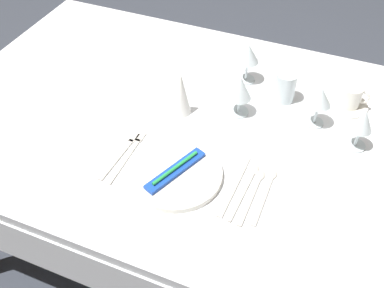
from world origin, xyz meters
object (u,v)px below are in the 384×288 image
at_px(dinner_knife, 234,187).
at_px(wine_glass_left, 320,98).
at_px(fork_inner, 121,153).
at_px(coffee_cup_left, 350,95).
at_px(toothbrush_package, 176,170).
at_px(wine_glass_centre, 248,55).
at_px(wine_glass_far, 363,123).
at_px(spoon_tea, 267,189).
at_px(dinner_plate, 176,174).
at_px(spoon_soup, 247,185).
at_px(wine_glass_right, 240,90).
at_px(napkin_folded, 181,93).
at_px(spoon_dessert, 254,190).
at_px(fork_outer, 128,155).
at_px(drink_tumbler, 285,88).

bearing_deg(dinner_knife, wine_glass_left, 66.45).
distance_m(fork_inner, coffee_cup_left, 0.77).
xyz_separation_m(toothbrush_package, wine_glass_centre, (0.05, 0.52, 0.08)).
bearing_deg(wine_glass_far, spoon_tea, -126.97).
bearing_deg(fork_inner, wine_glass_left, 35.11).
distance_m(dinner_knife, wine_glass_left, 0.40).
bearing_deg(wine_glass_centre, toothbrush_package, -95.16).
distance_m(dinner_plate, spoon_soup, 0.20).
distance_m(wine_glass_right, napkin_folded, 0.19).
bearing_deg(dinner_knife, spoon_dessert, 12.03).
bearing_deg(wine_glass_right, coffee_cup_left, 27.25).
xyz_separation_m(fork_inner, wine_glass_left, (0.51, 0.36, 0.10)).
height_order(fork_inner, coffee_cup_left, coffee_cup_left).
bearing_deg(fork_outer, coffee_cup_left, 40.14).
distance_m(spoon_soup, spoon_dessert, 0.03).
bearing_deg(wine_glass_centre, wine_glass_left, -26.84).
height_order(dinner_plate, fork_inner, dinner_plate).
distance_m(dinner_plate, fork_outer, 0.17).
bearing_deg(drink_tumbler, spoon_soup, -90.17).
distance_m(coffee_cup_left, wine_glass_left, 0.16).
bearing_deg(coffee_cup_left, fork_inner, -140.79).
bearing_deg(spoon_tea, spoon_soup, -173.51).
bearing_deg(drink_tumbler, dinner_knife, -94.25).
bearing_deg(wine_glass_left, toothbrush_package, -130.43).
distance_m(dinner_plate, drink_tumbler, 0.50).
height_order(dinner_plate, toothbrush_package, toothbrush_package).
bearing_deg(drink_tumbler, wine_glass_right, -133.98).
relative_size(wine_glass_centre, drink_tumbler, 1.42).
distance_m(spoon_soup, spoon_tea, 0.06).
relative_size(dinner_knife, spoon_tea, 1.12).
bearing_deg(wine_glass_left, wine_glass_right, -170.24).
relative_size(dinner_knife, wine_glass_centre, 1.62).
bearing_deg(wine_glass_far, napkin_folded, -174.51).
relative_size(toothbrush_package, spoon_soup, 0.94).
bearing_deg(spoon_tea, wine_glass_right, 121.75).
xyz_separation_m(fork_inner, napkin_folded, (0.09, 0.25, 0.08)).
distance_m(fork_inner, wine_glass_centre, 0.56).
height_order(coffee_cup_left, wine_glass_far, wine_glass_far).
xyz_separation_m(fork_outer, napkin_folded, (0.07, 0.25, 0.08)).
bearing_deg(wine_glass_far, dinner_plate, -145.06).
height_order(dinner_knife, spoon_soup, spoon_soup).
bearing_deg(wine_glass_far, wine_glass_left, 157.25).
xyz_separation_m(dinner_plate, spoon_dessert, (0.22, 0.03, -0.01)).
relative_size(fork_outer, napkin_folded, 1.43).
bearing_deg(wine_glass_right, drink_tumbler, 46.02).
height_order(wine_glass_centre, drink_tumbler, wine_glass_centre).
bearing_deg(toothbrush_package, fork_inner, 174.49).
bearing_deg(napkin_folded, dinner_plate, -69.83).
bearing_deg(wine_glass_far, wine_glass_centre, 154.49).
bearing_deg(spoon_dessert, wine_glass_right, 115.65).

